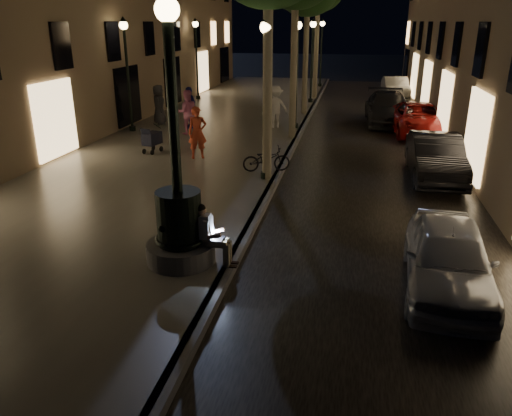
% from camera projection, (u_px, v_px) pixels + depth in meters
% --- Properties ---
extents(ground, '(120.00, 120.00, 0.00)m').
position_uv_depth(ground, '(299.00, 137.00, 22.09)').
color(ground, black).
rests_on(ground, ground).
extents(cobble_lane, '(6.00, 45.00, 0.02)m').
position_uv_depth(cobble_lane, '(368.00, 140.00, 21.56)').
color(cobble_lane, black).
rests_on(cobble_lane, ground).
extents(promenade, '(8.00, 45.00, 0.20)m').
position_uv_depth(promenade, '(212.00, 131.00, 22.76)').
color(promenade, '#68655C').
rests_on(promenade, ground).
extents(curb_strip, '(0.25, 45.00, 0.20)m').
position_uv_depth(curb_strip, '(299.00, 135.00, 22.06)').
color(curb_strip, '#59595B').
rests_on(curb_strip, ground).
extents(fountain_lamppost, '(1.40, 1.40, 5.21)m').
position_uv_depth(fountain_lamppost, '(179.00, 215.00, 9.89)').
color(fountain_lamppost, '#59595B').
rests_on(fountain_lamppost, promenade).
extents(seated_man_laptop, '(0.90, 0.30, 1.27)m').
position_uv_depth(seated_man_laptop, '(209.00, 232.00, 9.90)').
color(seated_man_laptop, tan).
rests_on(seated_man_laptop, promenade).
extents(lamp_curb_a, '(0.36, 0.36, 4.81)m').
position_uv_depth(lamp_curb_a, '(266.00, 79.00, 14.57)').
color(lamp_curb_a, black).
rests_on(lamp_curb_a, promenade).
extents(lamp_curb_b, '(0.36, 0.36, 4.81)m').
position_uv_depth(lamp_curb_b, '(297.00, 59.00, 21.93)').
color(lamp_curb_b, black).
rests_on(lamp_curb_b, promenade).
extents(lamp_curb_c, '(0.36, 0.36, 4.81)m').
position_uv_depth(lamp_curb_c, '(312.00, 50.00, 29.28)').
color(lamp_curb_c, black).
rests_on(lamp_curb_c, promenade).
extents(lamp_curb_d, '(0.36, 0.36, 4.81)m').
position_uv_depth(lamp_curb_d, '(322.00, 44.00, 36.64)').
color(lamp_curb_d, black).
rests_on(lamp_curb_d, promenade).
extents(lamp_left_b, '(0.36, 0.36, 4.81)m').
position_uv_depth(lamp_left_b, '(127.00, 60.00, 21.34)').
color(lamp_left_b, black).
rests_on(lamp_left_b, promenade).
extents(lamp_left_c, '(0.36, 0.36, 4.81)m').
position_uv_depth(lamp_left_c, '(196.00, 49.00, 30.54)').
color(lamp_left_c, black).
rests_on(lamp_left_c, promenade).
extents(stroller, '(0.59, 1.06, 1.07)m').
position_uv_depth(stroller, '(152.00, 139.00, 18.46)').
color(stroller, black).
rests_on(stroller, promenade).
extents(car_front, '(1.83, 3.95, 1.31)m').
position_uv_depth(car_front, '(448.00, 258.00, 9.35)').
color(car_front, '#B1B3B9').
rests_on(car_front, ground).
extents(car_second, '(1.52, 4.32, 1.42)m').
position_uv_depth(car_second, '(435.00, 157.00, 16.00)').
color(car_second, black).
rests_on(car_second, ground).
extents(car_third, '(2.78, 5.18, 1.38)m').
position_uv_depth(car_third, '(419.00, 119.00, 22.36)').
color(car_third, maroon).
rests_on(car_third, ground).
extents(car_rear, '(2.30, 5.30, 1.52)m').
position_uv_depth(car_rear, '(388.00, 108.00, 24.80)').
color(car_rear, '#2C2C31').
rests_on(car_rear, ground).
extents(car_fifth, '(1.71, 4.34, 1.41)m').
position_uv_depth(car_fifth, '(395.00, 88.00, 32.70)').
color(car_fifth, '#A9A9A3').
rests_on(car_fifth, ground).
extents(pedestrian_red, '(0.79, 0.68, 1.84)m').
position_uv_depth(pedestrian_red, '(197.00, 133.00, 17.61)').
color(pedestrian_red, '#BA3D25').
rests_on(pedestrian_red, promenade).
extents(pedestrian_pink, '(1.12, 1.01, 1.89)m').
position_uv_depth(pedestrian_pink, '(187.00, 112.00, 21.44)').
color(pedestrian_pink, '#D06E9A').
rests_on(pedestrian_pink, promenade).
extents(pedestrian_white, '(1.39, 1.08, 1.89)m').
position_uv_depth(pedestrian_white, '(275.00, 107.00, 22.79)').
color(pedestrian_white, silver).
rests_on(pedestrian_white, promenade).
extents(pedestrian_blue, '(1.10, 1.08, 1.86)m').
position_uv_depth(pedestrian_blue, '(190.00, 108.00, 22.68)').
color(pedestrian_blue, navy).
rests_on(pedestrian_blue, promenade).
extents(pedestrian_dark, '(0.87, 1.04, 1.83)m').
position_uv_depth(pedestrian_dark, '(159.00, 104.00, 23.60)').
color(pedestrian_dark, '#2E2D32').
rests_on(pedestrian_dark, promenade).
extents(bicycle, '(1.64, 0.99, 0.81)m').
position_uv_depth(bicycle, '(266.00, 159.00, 16.22)').
color(bicycle, black).
rests_on(bicycle, promenade).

